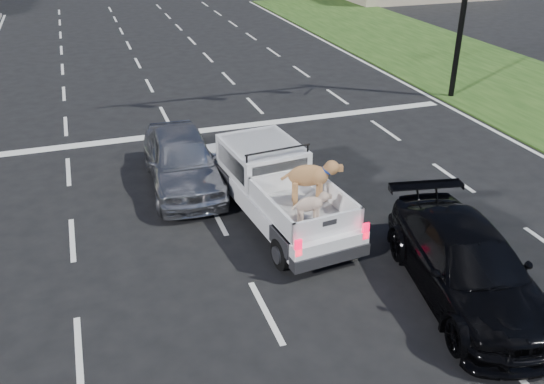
{
  "coord_description": "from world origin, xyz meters",
  "views": [
    {
      "loc": [
        -4.5,
        -8.46,
        7.19
      ],
      "look_at": [
        -0.95,
        2.0,
        1.53
      ],
      "focal_mm": 38.0,
      "sensor_mm": 36.0,
      "label": 1
    }
  ],
  "objects": [
    {
      "name": "ground",
      "position": [
        0.0,
        0.0,
        0.0
      ],
      "size": [
        160.0,
        160.0,
        0.0
      ],
      "primitive_type": "plane",
      "color": "black",
      "rests_on": "ground"
    },
    {
      "name": "road_markings",
      "position": [
        0.0,
        6.56,
        0.01
      ],
      "size": [
        17.75,
        60.0,
        0.01
      ],
      "color": "silver",
      "rests_on": "ground"
    },
    {
      "name": "pickup_truck",
      "position": [
        -0.29,
        3.38,
        0.89
      ],
      "size": [
        2.31,
        5.19,
        1.89
      ],
      "rotation": [
        0.0,
        0.0,
        0.1
      ],
      "color": "black",
      "rests_on": "ground"
    },
    {
      "name": "silver_sedan",
      "position": [
        -2.2,
        5.99,
        0.79
      ],
      "size": [
        2.03,
        4.7,
        1.58
      ],
      "primitive_type": "imported",
      "rotation": [
        0.0,
        0.0,
        -0.04
      ],
      "color": "#A4A5AB",
      "rests_on": "ground"
    },
    {
      "name": "black_coupe",
      "position": [
        2.2,
        -0.76,
        0.72
      ],
      "size": [
        2.9,
        5.28,
        1.45
      ],
      "primitive_type": "imported",
      "rotation": [
        0.0,
        0.0,
        -0.18
      ],
      "color": "black",
      "rests_on": "ground"
    }
  ]
}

